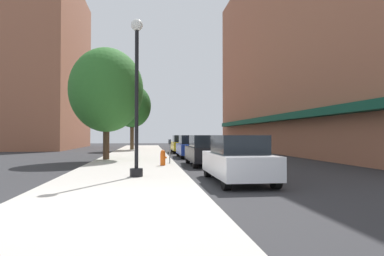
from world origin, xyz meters
The scene contains 13 objects.
ground_plane centered at (4.00, 18.00, 0.00)m, with size 90.00×90.00×0.00m, color #2D2D30.
sidewalk_slab centered at (0.00, 19.00, 0.06)m, with size 4.80×50.00×0.12m, color #B7B2A8.
building_right_brick centered at (14.99, 22.00, 10.14)m, with size 6.80×40.00×20.32m.
building_far_background centered at (-11.01, 37.00, 10.34)m, with size 6.80×18.00×20.73m.
lamppost centered at (0.45, 5.15, 3.20)m, with size 0.48×0.48×5.90m.
fire_hydrant centered at (1.63, 9.65, 0.52)m, with size 0.33×0.26×0.79m.
parking_meter_near centered at (2.05, 10.83, 0.95)m, with size 0.14×0.09×1.31m.
tree_near centered at (-0.83, 28.69, 4.76)m, with size 4.00×4.00×6.96m.
tree_mid centered at (-1.77, 14.36, 4.54)m, with size 4.67×4.67×7.12m.
car_white centered at (4.00, 3.96, 0.81)m, with size 1.80×4.30×1.66m.
car_black centered at (4.00, 10.68, 0.81)m, with size 1.80×4.30×1.66m.
car_blue centered at (4.00, 17.29, 0.81)m, with size 1.80×4.30×1.66m.
car_yellow centered at (4.00, 23.99, 0.81)m, with size 1.80×4.30×1.66m.
Camera 1 is at (0.88, -7.56, 1.66)m, focal length 31.50 mm.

